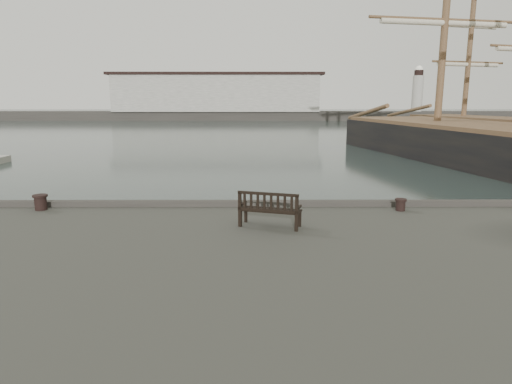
% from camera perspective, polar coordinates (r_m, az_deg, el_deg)
% --- Properties ---
extents(ground, '(400.00, 400.00, 0.00)m').
position_cam_1_polar(ground, '(15.34, -2.21, -7.32)').
color(ground, black).
rests_on(ground, ground).
extents(breakwater, '(140.00, 9.50, 12.20)m').
position_cam_1_polar(breakwater, '(106.62, -3.05, 11.28)').
color(breakwater, '#383530').
rests_on(breakwater, ground).
extents(bench, '(1.76, 1.04, 0.96)m').
position_cam_1_polar(bench, '(12.35, 1.74, -3.00)').
color(bench, black).
rests_on(bench, quay).
extents(bollard_left, '(0.48, 0.48, 0.48)m').
position_cam_1_polar(bollard_left, '(15.73, -25.33, -1.18)').
color(bollard_left, black).
rests_on(bollard_left, quay).
extents(bollard_right, '(0.47, 0.47, 0.37)m').
position_cam_1_polar(bollard_right, '(14.83, 17.62, -1.53)').
color(bollard_right, black).
rests_on(bollard_right, quay).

